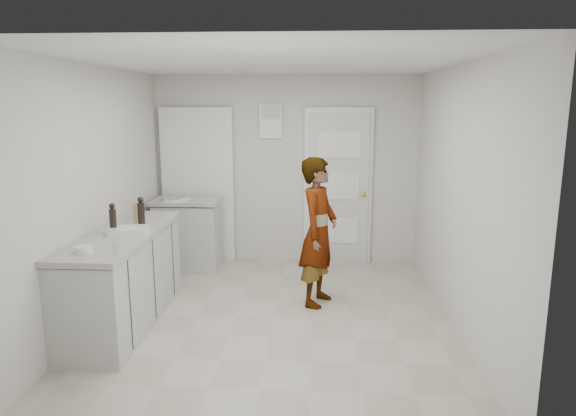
# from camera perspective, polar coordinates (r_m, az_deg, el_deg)

# --- Properties ---
(ground) EXTENTS (4.00, 4.00, 0.00)m
(ground) POSITION_cam_1_polar(r_m,az_deg,el_deg) (5.31, -1.55, -12.09)
(ground) COLOR #ABA28F
(ground) RESTS_ON ground
(room_shell) EXTENTS (4.00, 4.00, 4.00)m
(room_shell) POSITION_cam_1_polar(r_m,az_deg,el_deg) (6.91, -1.68, 2.34)
(room_shell) COLOR beige
(room_shell) RESTS_ON ground
(main_counter) EXTENTS (0.64, 1.96, 0.93)m
(main_counter) POSITION_cam_1_polar(r_m,az_deg,el_deg) (5.29, -17.78, -7.78)
(main_counter) COLOR silver
(main_counter) RESTS_ON ground
(side_counter) EXTENTS (0.84, 0.61, 0.93)m
(side_counter) POSITION_cam_1_polar(r_m,az_deg,el_deg) (6.82, -11.00, -3.10)
(side_counter) COLOR silver
(side_counter) RESTS_ON ground
(person) EXTENTS (0.55, 0.67, 1.59)m
(person) POSITION_cam_1_polar(r_m,az_deg,el_deg) (5.44, 3.41, -2.67)
(person) COLOR silver
(person) RESTS_ON ground
(cake_mix_box) EXTENTS (0.12, 0.08, 0.18)m
(cake_mix_box) POSITION_cam_1_polar(r_m,az_deg,el_deg) (5.60, -16.27, -0.40)
(cake_mix_box) COLOR olive
(cake_mix_box) RESTS_ON main_counter
(spice_jar) EXTENTS (0.05, 0.05, 0.08)m
(spice_jar) POSITION_cam_1_polar(r_m,az_deg,el_deg) (5.43, -16.36, -1.28)
(spice_jar) COLOR tan
(spice_jar) RESTS_ON main_counter
(oil_cruet_a) EXTENTS (0.07, 0.07, 0.28)m
(oil_cruet_a) POSITION_cam_1_polar(r_m,az_deg,el_deg) (5.39, -16.01, -0.33)
(oil_cruet_a) COLOR black
(oil_cruet_a) RESTS_ON main_counter
(oil_cruet_b) EXTENTS (0.06, 0.06, 0.29)m
(oil_cruet_b) POSITION_cam_1_polar(r_m,az_deg,el_deg) (5.08, -18.89, -1.17)
(oil_cruet_b) COLOR black
(oil_cruet_b) RESTS_ON main_counter
(baking_dish) EXTENTS (0.38, 0.30, 0.06)m
(baking_dish) POSITION_cam_1_polar(r_m,az_deg,el_deg) (5.05, -17.29, -2.44)
(baking_dish) COLOR silver
(baking_dish) RESTS_ON main_counter
(egg_bowl) EXTENTS (0.14, 0.14, 0.05)m
(egg_bowl) POSITION_cam_1_polar(r_m,az_deg,el_deg) (4.53, -21.75, -4.30)
(egg_bowl) COLOR silver
(egg_bowl) RESTS_ON main_counter
(papers) EXTENTS (0.30, 0.36, 0.01)m
(papers) POSITION_cam_1_polar(r_m,az_deg,el_deg) (6.64, -12.21, 0.88)
(papers) COLOR white
(papers) RESTS_ON side_counter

